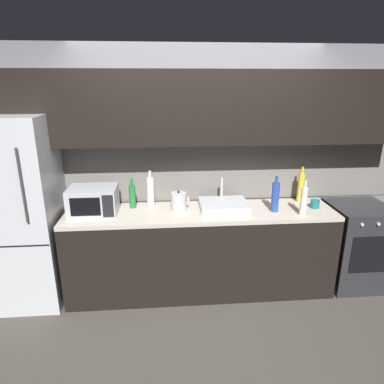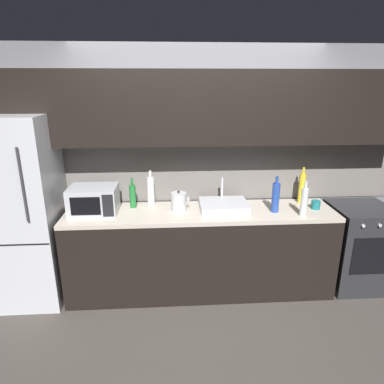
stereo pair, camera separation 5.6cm
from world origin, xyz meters
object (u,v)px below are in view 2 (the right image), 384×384
(microwave, at_px, (94,200))
(wine_bottle_blue, at_px, (276,197))
(kettle, at_px, (179,202))
(wine_bottle_yellow, at_px, (302,188))
(refrigerator, at_px, (23,212))
(wine_bottle_clear, at_px, (304,202))
(wine_bottle_green, at_px, (133,196))
(mug_teal, at_px, (316,205))
(wine_bottle_white, at_px, (151,191))
(oven_range, at_px, (357,246))

(microwave, distance_m, wine_bottle_blue, 1.79)
(kettle, bearing_deg, wine_bottle_yellow, 6.43)
(refrigerator, xyz_separation_m, wine_bottle_clear, (2.71, -0.19, 0.11))
(wine_bottle_clear, bearing_deg, microwave, 174.15)
(wine_bottle_green, height_order, mug_teal, wine_bottle_green)
(wine_bottle_green, distance_m, wine_bottle_white, 0.19)
(wine_bottle_yellow, relative_size, mug_teal, 4.32)
(oven_range, bearing_deg, kettle, 178.91)
(oven_range, distance_m, microwave, 2.81)
(wine_bottle_yellow, distance_m, mug_teal, 0.24)
(oven_range, relative_size, wine_bottle_white, 2.38)
(refrigerator, xyz_separation_m, microwave, (0.68, 0.02, 0.10))
(microwave, xyz_separation_m, wine_bottle_clear, (2.03, -0.21, 0.01))
(refrigerator, height_order, wine_bottle_yellow, refrigerator)
(refrigerator, xyz_separation_m, wine_bottle_blue, (2.47, -0.07, 0.12))
(refrigerator, bearing_deg, wine_bottle_green, 8.39)
(refrigerator, relative_size, oven_range, 2.07)
(refrigerator, height_order, mug_teal, refrigerator)
(microwave, height_order, wine_bottle_yellow, wine_bottle_yellow)
(refrigerator, distance_m, wine_bottle_blue, 2.47)
(oven_range, height_order, wine_bottle_white, wine_bottle_white)
(wine_bottle_clear, height_order, wine_bottle_yellow, wine_bottle_yellow)
(refrigerator, distance_m, mug_teal, 2.91)
(kettle, bearing_deg, oven_range, -1.09)
(refrigerator, xyz_separation_m, kettle, (1.51, 0.04, 0.06))
(refrigerator, relative_size, mug_teal, 20.73)
(kettle, relative_size, wine_bottle_white, 0.55)
(wine_bottle_green, bearing_deg, wine_bottle_blue, -8.83)
(microwave, xyz_separation_m, wine_bottle_green, (0.37, 0.14, -0.01))
(kettle, distance_m, wine_bottle_blue, 0.96)
(kettle, relative_size, mug_teal, 2.32)
(microwave, bearing_deg, wine_bottle_clear, -5.85)
(microwave, height_order, kettle, microwave)
(oven_range, relative_size, wine_bottle_yellow, 2.32)
(oven_range, distance_m, kettle, 1.99)
(microwave, height_order, wine_bottle_white, wine_bottle_white)
(wine_bottle_green, height_order, wine_bottle_yellow, wine_bottle_yellow)
(microwave, relative_size, wine_bottle_clear, 1.32)
(refrigerator, relative_size, microwave, 4.06)
(refrigerator, bearing_deg, wine_bottle_clear, -4.00)
(wine_bottle_blue, xyz_separation_m, mug_teal, (0.44, 0.05, -0.11))
(wine_bottle_clear, height_order, mug_teal, wine_bottle_clear)
(oven_range, xyz_separation_m, wine_bottle_yellow, (-0.60, 0.18, 0.62))
(microwave, bearing_deg, refrigerator, -178.45)
(microwave, bearing_deg, wine_bottle_green, 20.38)
(wine_bottle_white, relative_size, mug_teal, 4.20)
(microwave, xyz_separation_m, wine_bottle_white, (0.55, 0.17, 0.03))
(kettle, xyz_separation_m, wine_bottle_white, (-0.28, 0.15, 0.07))
(wine_bottle_clear, height_order, wine_bottle_white, wine_bottle_white)
(oven_range, height_order, wine_bottle_clear, wine_bottle_clear)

